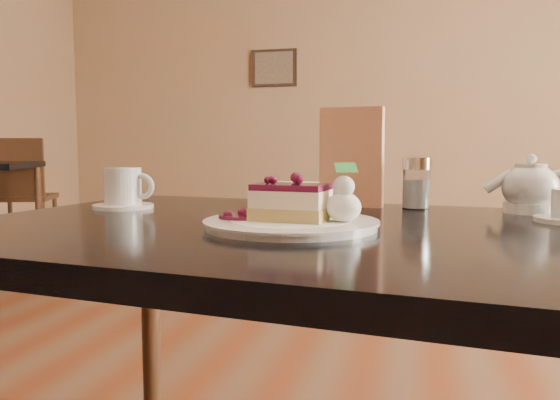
% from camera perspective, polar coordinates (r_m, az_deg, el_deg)
% --- Properties ---
extents(main_table, '(1.21, 0.88, 0.71)m').
position_cam_1_polar(main_table, '(0.90, 2.17, -7.22)').
color(main_table, black).
rests_on(main_table, ground).
extents(dessert_plate, '(0.26, 0.26, 0.01)m').
position_cam_1_polar(dessert_plate, '(0.84, 1.16, -2.55)').
color(dessert_plate, white).
rests_on(dessert_plate, main_table).
extents(cheesecake_slice, '(0.12, 0.09, 0.06)m').
position_cam_1_polar(cheesecake_slice, '(0.83, 1.17, -0.25)').
color(cheesecake_slice, gold).
rests_on(cheesecake_slice, dessert_plate).
extents(whipped_cream, '(0.05, 0.05, 0.05)m').
position_cam_1_polar(whipped_cream, '(0.82, 6.66, -0.72)').
color(whipped_cream, white).
rests_on(whipped_cream, dessert_plate).
extents(berry_sauce, '(0.08, 0.08, 0.01)m').
position_cam_1_polar(berry_sauce, '(0.86, -3.96, -1.74)').
color(berry_sauce, '#451124').
rests_on(berry_sauce, dessert_plate).
extents(coffee_set, '(0.13, 0.12, 0.08)m').
position_cam_1_polar(coffee_set, '(1.16, -15.99, 0.99)').
color(coffee_set, white).
rests_on(coffee_set, main_table).
extents(tea_set, '(0.20, 0.23, 0.10)m').
position_cam_1_polar(tea_set, '(1.11, 25.30, 0.69)').
color(tea_set, white).
rests_on(tea_set, main_table).
extents(menu_card, '(0.13, 0.04, 0.21)m').
position_cam_1_polar(menu_card, '(1.15, 7.48, 4.45)').
color(menu_card, '#FEE7AC').
rests_on(menu_card, main_table).
extents(sugar_shaker, '(0.06, 0.06, 0.10)m').
position_cam_1_polar(sugar_shaker, '(1.13, 14.03, 1.75)').
color(sugar_shaker, white).
rests_on(sugar_shaker, main_table).
extents(napkin_stack, '(0.13, 0.13, 0.05)m').
position_cam_1_polar(napkin_stack, '(1.18, 1.67, 0.65)').
color(napkin_stack, white).
rests_on(napkin_stack, main_table).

